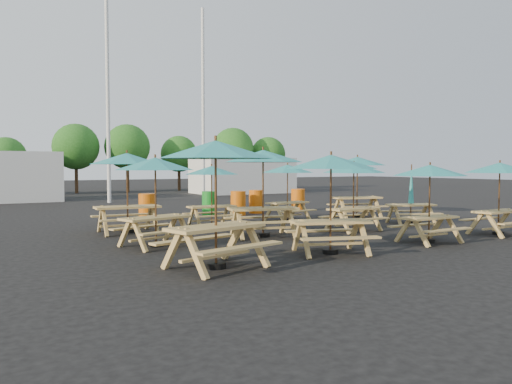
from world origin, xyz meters
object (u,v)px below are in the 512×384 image
picnic_unit_4 (263,161)px  waste_bin_1 (210,203)px  picnic_unit_7 (354,172)px  waste_bin_3 (256,202)px  picnic_unit_3 (331,167)px  picnic_unit_0 (216,157)px  waste_bin_2 (238,203)px  picnic_unit_1 (155,169)px  picnic_unit_2 (127,163)px  picnic_unit_11 (357,164)px  picnic_unit_10 (411,200)px  waste_bin_4 (298,200)px  picnic_unit_8 (288,172)px  picnic_unit_6 (430,175)px  picnic_unit_5 (212,174)px  waste_bin_0 (147,207)px  picnic_unit_9 (500,172)px

picnic_unit_4 → waste_bin_1: size_ratio=2.81×
picnic_unit_7 → waste_bin_3: picnic_unit_7 is taller
picnic_unit_3 → picnic_unit_0: bearing=-157.9°
waste_bin_2 → picnic_unit_1: bearing=-132.8°
picnic_unit_2 → picnic_unit_7: bearing=-23.6°
waste_bin_3 → picnic_unit_11: bearing=-53.3°
picnic_unit_1 → picnic_unit_11: (9.13, 2.89, 0.13)m
picnic_unit_1 → picnic_unit_10: bearing=-14.4°
waste_bin_4 → waste_bin_1: bearing=178.8°
picnic_unit_3 → picnic_unit_8: bearing=83.3°
picnic_unit_11 → picnic_unit_2: bearing=-164.4°
picnic_unit_10 → picnic_unit_11: bearing=110.8°
picnic_unit_6 → picnic_unit_10: 4.35m
picnic_unit_5 → waste_bin_2: bearing=50.7°
picnic_unit_11 → waste_bin_0: 8.20m
picnic_unit_1 → picnic_unit_11: size_ratio=0.94×
waste_bin_1 → waste_bin_2: size_ratio=1.00×
picnic_unit_0 → picnic_unit_1: size_ratio=1.11×
picnic_unit_4 → picnic_unit_10: 6.12m
picnic_unit_3 → picnic_unit_6: 3.26m
picnic_unit_1 → waste_bin_4: bearing=20.2°
picnic_unit_10 → picnic_unit_11: picnic_unit_11 is taller
picnic_unit_4 → picnic_unit_1: bearing=-162.8°
picnic_unit_7 → picnic_unit_6: bearing=-89.3°
picnic_unit_0 → picnic_unit_6: size_ratio=1.35×
picnic_unit_9 → waste_bin_4: bearing=92.9°
picnic_unit_7 → waste_bin_3: (0.30, 6.50, -1.34)m
picnic_unit_2 → waste_bin_4: size_ratio=2.46×
waste_bin_4 → picnic_unit_2: bearing=-158.3°
picnic_unit_5 → picnic_unit_11: picnic_unit_11 is taller
waste_bin_1 → waste_bin_2: bearing=-22.6°
picnic_unit_0 → picnic_unit_4: size_ratio=1.01×
picnic_unit_0 → picnic_unit_8: size_ratio=1.29×
picnic_unit_11 → waste_bin_1: (-4.71, 3.49, -1.57)m
picnic_unit_0 → picnic_unit_4: bearing=33.4°
picnic_unit_2 → picnic_unit_5: size_ratio=1.19×
picnic_unit_11 → waste_bin_3: 4.57m
picnic_unit_8 → picnic_unit_7: bearing=-95.2°
picnic_unit_6 → picnic_unit_3: bearing=179.9°
picnic_unit_0 → picnic_unit_9: picnic_unit_0 is taller
picnic_unit_0 → waste_bin_3: size_ratio=2.83×
picnic_unit_4 → picnic_unit_8: size_ratio=1.28×
picnic_unit_7 → waste_bin_2: bearing=95.9°
waste_bin_1 → picnic_unit_6: bearing=-78.2°
picnic_unit_1 → waste_bin_1: size_ratio=2.56×
picnic_unit_7 → picnic_unit_8: (-0.22, 3.34, -0.03)m
picnic_unit_4 → waste_bin_2: size_ratio=2.81×
waste_bin_4 → picnic_unit_11: bearing=-82.8°
picnic_unit_6 → picnic_unit_7: bearing=92.2°
picnic_unit_1 → picnic_unit_3: 4.32m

